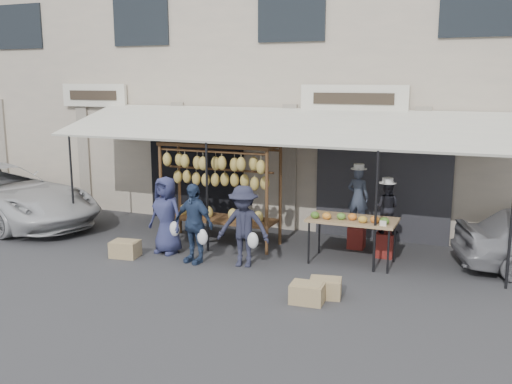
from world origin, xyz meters
TOP-DOWN VIEW (x-y plane):
  - ground_plane at (0.00, 0.00)m, footprint 90.00×90.00m
  - shophouse at (-0.00, 6.50)m, footprint 24.00×6.15m
  - awning at (0.01, 2.28)m, footprint 10.00×2.35m
  - banana_rack at (-1.01, 1.73)m, footprint 2.60×0.90m
  - produce_table at (1.99, 1.47)m, footprint 1.70×0.90m
  - vendor_left at (1.86, 2.55)m, footprint 0.51×0.37m
  - vendor_right at (2.53, 2.17)m, footprint 0.53×0.41m
  - customer_left at (-1.73, 0.71)m, footprint 0.87×0.64m
  - customer_mid at (-0.91, 0.38)m, footprint 0.99×0.58m
  - customer_right at (0.09, 0.53)m, footprint 1.10×0.73m
  - stool_left at (1.86, 2.55)m, footprint 0.37×0.37m
  - stool_right at (2.53, 2.17)m, footprint 0.43×0.43m
  - crate_near_a at (1.80, -0.77)m, footprint 0.56×0.44m
  - crate_near_b at (2.00, -0.42)m, footprint 0.58×0.48m
  - crate_far at (-2.37, 0.14)m, footprint 0.60×0.49m

SIDE VIEW (x-z plane):
  - ground_plane at x=0.00m, z-range 0.00..0.00m
  - crate_near_b at x=2.00m, z-range 0.00..0.31m
  - crate_near_a at x=1.80m, z-range 0.00..0.32m
  - crate_far at x=-2.37m, z-range 0.00..0.33m
  - stool_left at x=1.86m, z-range 0.00..0.48m
  - stool_right at x=2.53m, z-range 0.00..0.50m
  - customer_right at x=0.09m, z-range 0.00..1.59m
  - customer_mid at x=-0.91m, z-range 0.00..1.59m
  - customer_left at x=-1.73m, z-range 0.00..1.62m
  - produce_table at x=1.99m, z-range 0.35..1.39m
  - vendor_right at x=2.53m, z-range 0.50..1.57m
  - vendor_left at x=1.86m, z-range 0.48..1.76m
  - banana_rack at x=-1.01m, z-range 0.46..2.69m
  - awning at x=0.01m, z-range 1.12..4.03m
  - shophouse at x=0.00m, z-range 0.00..7.30m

